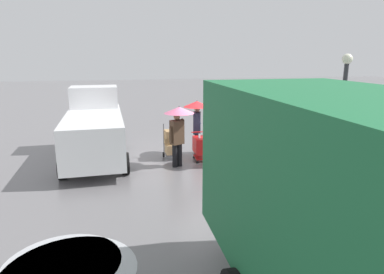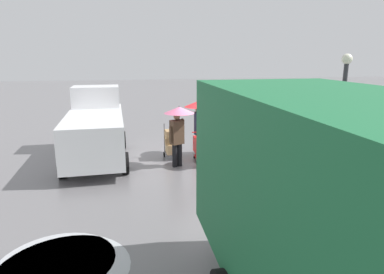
{
  "view_description": "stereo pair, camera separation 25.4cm",
  "coord_description": "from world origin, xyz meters",
  "px_view_note": "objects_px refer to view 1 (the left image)",
  "views": [
    {
      "loc": [
        3.26,
        11.56,
        3.8
      ],
      "look_at": [
        0.72,
        0.43,
        1.05
      ],
      "focal_mm": 31.57,
      "sensor_mm": 36.0,
      "label": 1
    },
    {
      "loc": [
        3.02,
        11.62,
        3.8
      ],
      "look_at": [
        0.72,
        0.43,
        1.05
      ],
      "focal_mm": 31.57,
      "sensor_mm": 36.0,
      "label": 2
    }
  ],
  "objects_px": {
    "pedestrian_white_side": "(178,122)",
    "pedestrian_pink_side": "(239,116)",
    "pedestrian_far_side": "(228,122)",
    "street_lamp": "(342,109)",
    "pedestrian_black_side": "(197,114)",
    "shopping_cart_vendor": "(201,146)",
    "hand_dolly_boxes": "(171,143)",
    "cargo_van_parked_right": "(95,129)"
  },
  "relations": [
    {
      "from": "hand_dolly_boxes",
      "to": "pedestrian_black_side",
      "type": "height_order",
      "value": "pedestrian_black_side"
    },
    {
      "from": "pedestrian_white_side",
      "to": "cargo_van_parked_right",
      "type": "bearing_deg",
      "value": -26.88
    },
    {
      "from": "shopping_cart_vendor",
      "to": "hand_dolly_boxes",
      "type": "bearing_deg",
      "value": -23.2
    },
    {
      "from": "cargo_van_parked_right",
      "to": "hand_dolly_boxes",
      "type": "distance_m",
      "value": 2.85
    },
    {
      "from": "cargo_van_parked_right",
      "to": "pedestrian_far_side",
      "type": "height_order",
      "value": "cargo_van_parked_right"
    },
    {
      "from": "cargo_van_parked_right",
      "to": "pedestrian_pink_side",
      "type": "bearing_deg",
      "value": 171.94
    },
    {
      "from": "pedestrian_pink_side",
      "to": "pedestrian_far_side",
      "type": "height_order",
      "value": "same"
    },
    {
      "from": "shopping_cart_vendor",
      "to": "pedestrian_white_side",
      "type": "bearing_deg",
      "value": 25.72
    },
    {
      "from": "pedestrian_far_side",
      "to": "pedestrian_white_side",
      "type": "bearing_deg",
      "value": -9.86
    },
    {
      "from": "cargo_van_parked_right",
      "to": "street_lamp",
      "type": "distance_m",
      "value": 8.37
    },
    {
      "from": "street_lamp",
      "to": "pedestrian_white_side",
      "type": "bearing_deg",
      "value": -36.97
    },
    {
      "from": "hand_dolly_boxes",
      "to": "pedestrian_pink_side",
      "type": "height_order",
      "value": "pedestrian_pink_side"
    },
    {
      "from": "shopping_cart_vendor",
      "to": "street_lamp",
      "type": "height_order",
      "value": "street_lamp"
    },
    {
      "from": "street_lamp",
      "to": "pedestrian_pink_side",
      "type": "bearing_deg",
      "value": -67.12
    },
    {
      "from": "pedestrian_pink_side",
      "to": "street_lamp",
      "type": "distance_m",
      "value": 4.16
    },
    {
      "from": "pedestrian_far_side",
      "to": "street_lamp",
      "type": "height_order",
      "value": "street_lamp"
    },
    {
      "from": "shopping_cart_vendor",
      "to": "pedestrian_far_side",
      "type": "relative_size",
      "value": 0.49
    },
    {
      "from": "pedestrian_pink_side",
      "to": "pedestrian_white_side",
      "type": "relative_size",
      "value": 1.0
    },
    {
      "from": "shopping_cart_vendor",
      "to": "hand_dolly_boxes",
      "type": "height_order",
      "value": "hand_dolly_boxes"
    },
    {
      "from": "pedestrian_white_side",
      "to": "pedestrian_black_side",
      "type": "bearing_deg",
      "value": -125.95
    },
    {
      "from": "shopping_cart_vendor",
      "to": "pedestrian_black_side",
      "type": "height_order",
      "value": "pedestrian_black_side"
    },
    {
      "from": "hand_dolly_boxes",
      "to": "pedestrian_white_side",
      "type": "distance_m",
      "value": 1.32
    },
    {
      "from": "hand_dolly_boxes",
      "to": "street_lamp",
      "type": "distance_m",
      "value": 6.03
    },
    {
      "from": "street_lamp",
      "to": "pedestrian_black_side",
      "type": "bearing_deg",
      "value": -55.36
    },
    {
      "from": "shopping_cart_vendor",
      "to": "hand_dolly_boxes",
      "type": "relative_size",
      "value": 0.79
    },
    {
      "from": "shopping_cart_vendor",
      "to": "pedestrian_pink_side",
      "type": "bearing_deg",
      "value": -171.01
    },
    {
      "from": "cargo_van_parked_right",
      "to": "pedestrian_white_side",
      "type": "xyz_separation_m",
      "value": [
        -2.87,
        1.45,
        0.41
      ]
    },
    {
      "from": "cargo_van_parked_right",
      "to": "street_lamp",
      "type": "bearing_deg",
      "value": 146.93
    },
    {
      "from": "cargo_van_parked_right",
      "to": "pedestrian_pink_side",
      "type": "distance_m",
      "value": 5.42
    },
    {
      "from": "pedestrian_black_side",
      "to": "pedestrian_far_side",
      "type": "xyz_separation_m",
      "value": [
        -0.71,
        1.68,
        0.0
      ]
    },
    {
      "from": "pedestrian_black_side",
      "to": "street_lamp",
      "type": "bearing_deg",
      "value": 124.64
    },
    {
      "from": "pedestrian_pink_side",
      "to": "pedestrian_far_side",
      "type": "bearing_deg",
      "value": 51.92
    },
    {
      "from": "pedestrian_black_side",
      "to": "shopping_cart_vendor",
      "type": "bearing_deg",
      "value": 86.16
    },
    {
      "from": "cargo_van_parked_right",
      "to": "pedestrian_pink_side",
      "type": "height_order",
      "value": "cargo_van_parked_right"
    },
    {
      "from": "shopping_cart_vendor",
      "to": "pedestrian_black_side",
      "type": "bearing_deg",
      "value": -93.84
    },
    {
      "from": "pedestrian_white_side",
      "to": "pedestrian_pink_side",
      "type": "bearing_deg",
      "value": -164.33
    },
    {
      "from": "street_lamp",
      "to": "hand_dolly_boxes",
      "type": "bearing_deg",
      "value": -43.44
    },
    {
      "from": "hand_dolly_boxes",
      "to": "pedestrian_black_side",
      "type": "distance_m",
      "value": 1.55
    },
    {
      "from": "cargo_van_parked_right",
      "to": "pedestrian_black_side",
      "type": "height_order",
      "value": "cargo_van_parked_right"
    },
    {
      "from": "hand_dolly_boxes",
      "to": "pedestrian_black_side",
      "type": "xyz_separation_m",
      "value": [
        -1.12,
        -0.47,
        0.95
      ]
    },
    {
      "from": "pedestrian_pink_side",
      "to": "street_lamp",
      "type": "xyz_separation_m",
      "value": [
        -1.59,
        3.76,
        0.79
      ]
    },
    {
      "from": "pedestrian_far_side",
      "to": "pedestrian_pink_side",
      "type": "bearing_deg",
      "value": -128.08
    }
  ]
}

